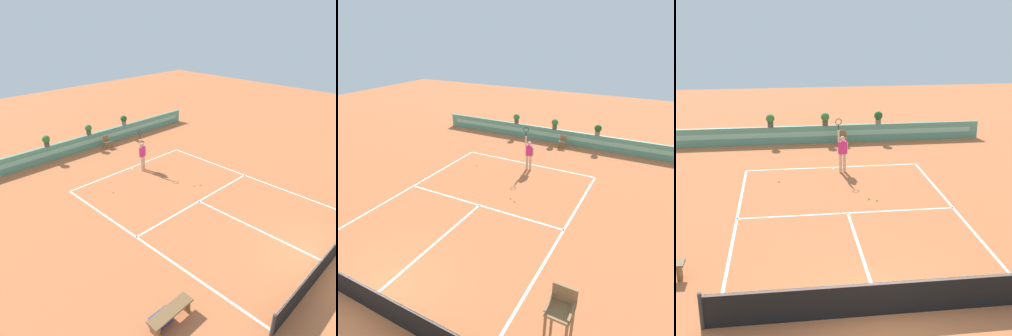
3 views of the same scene
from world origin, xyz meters
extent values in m
plane|color=#C66B3D|center=(0.00, 6.00, 0.00)|extent=(60.00, 60.00, 0.00)
cube|color=white|center=(0.00, 11.89, 0.00)|extent=(8.22, 0.10, 0.01)
cube|color=white|center=(0.00, 6.40, 0.00)|extent=(8.22, 0.10, 0.01)
cube|color=white|center=(0.00, 3.20, 0.00)|extent=(0.10, 6.40, 0.01)
cube|color=white|center=(-4.11, 5.95, 0.00)|extent=(0.10, 11.89, 0.01)
cube|color=white|center=(4.11, 5.95, 0.00)|extent=(0.10, 11.89, 0.01)
cube|color=white|center=(0.00, 11.79, 0.00)|extent=(0.10, 0.20, 0.01)
cylinder|color=#333333|center=(-4.41, 0.00, 0.50)|extent=(0.10, 0.10, 1.00)
cube|color=black|center=(0.00, 0.00, 0.47)|extent=(8.82, 0.02, 0.95)
cube|color=white|center=(0.00, 0.00, 0.92)|extent=(8.82, 0.03, 0.06)
cube|color=#599E84|center=(0.00, 16.39, 0.50)|extent=(18.00, 0.20, 1.00)
cube|color=#87CCB2|center=(0.00, 16.29, 0.55)|extent=(17.10, 0.01, 0.28)
cylinder|color=olive|center=(0.78, 15.41, 0.23)|extent=(0.05, 0.05, 0.45)
cylinder|color=olive|center=(1.13, 15.41, 0.23)|extent=(0.05, 0.05, 0.45)
cylinder|color=olive|center=(0.78, 15.77, 0.23)|extent=(0.05, 0.05, 0.45)
cylinder|color=olive|center=(1.13, 15.77, 0.23)|extent=(0.05, 0.05, 0.45)
cube|color=olive|center=(0.95, 15.59, 0.47)|extent=(0.44, 0.44, 0.04)
cube|color=olive|center=(0.95, 15.79, 0.67)|extent=(0.44, 0.04, 0.36)
cube|color=brown|center=(-5.40, 2.46, 0.23)|extent=(0.08, 0.40, 0.45)
cylinder|color=beige|center=(0.48, 11.17, 0.45)|extent=(0.14, 0.14, 0.90)
cylinder|color=beige|center=(0.29, 11.11, 0.45)|extent=(0.14, 0.14, 0.90)
cube|color=#E52D84|center=(0.39, 11.14, 1.20)|extent=(0.41, 0.32, 0.60)
sphere|color=beige|center=(0.39, 11.14, 1.63)|extent=(0.22, 0.22, 0.22)
cylinder|color=beige|center=(0.20, 11.08, 1.75)|extent=(0.09, 0.09, 0.55)
cylinder|color=black|center=(0.20, 11.08, 2.17)|extent=(0.04, 0.04, 0.24)
torus|color=#262626|center=(0.20, 11.08, 2.43)|extent=(0.31, 0.12, 0.31)
cylinder|color=beige|center=(0.60, 11.21, 1.15)|extent=(0.09, 0.09, 0.50)
sphere|color=#CCE033|center=(1.31, 7.46, 0.03)|extent=(0.07, 0.07, 0.07)
sphere|color=#CCE033|center=(1.02, 7.64, 0.03)|extent=(0.07, 0.07, 0.07)
sphere|color=#CCE033|center=(-2.57, 10.14, 0.03)|extent=(0.07, 0.07, 0.07)
cylinder|color=#514C47|center=(0.06, 16.39, 1.14)|extent=(0.32, 0.32, 0.28)
sphere|color=#387F33|center=(0.06, 16.39, 1.48)|extent=(0.48, 0.48, 0.48)
cylinder|color=#514C47|center=(-3.00, 16.39, 1.14)|extent=(0.32, 0.32, 0.28)
sphere|color=#387F33|center=(-3.00, 16.39, 1.48)|extent=(0.48, 0.48, 0.48)
cylinder|color=gray|center=(3.10, 16.39, 1.14)|extent=(0.32, 0.32, 0.28)
sphere|color=#235B23|center=(3.10, 16.39, 1.48)|extent=(0.48, 0.48, 0.48)
camera|label=1|loc=(-10.96, -2.36, 8.54)|focal=34.52mm
camera|label=2|loc=(6.82, -3.72, 7.48)|focal=32.31mm
camera|label=3|loc=(-2.27, -10.27, 7.46)|focal=52.01mm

